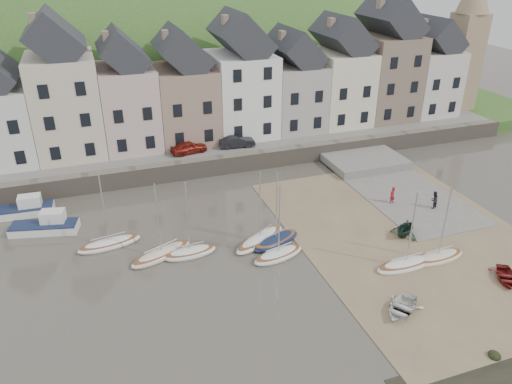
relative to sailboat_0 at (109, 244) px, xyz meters
name	(u,v)px	position (x,y,z in m)	size (l,w,h in m)	color
ground	(283,263)	(11.88, -6.49, -0.26)	(160.00, 160.00, 0.00)	#4D473C
quay_land	(189,122)	(11.88, 25.51, 0.49)	(90.00, 30.00, 1.50)	#355B24
quay_street	(211,147)	(11.88, 14.01, 1.29)	(70.00, 7.00, 0.10)	slate
seawall	(220,165)	(11.88, 10.51, 0.64)	(70.00, 1.20, 1.80)	slate
beach	(410,236)	(22.88, -6.49, -0.23)	(18.00, 26.00, 0.06)	#79624A
slipway	(396,187)	(26.88, 1.51, -0.20)	(8.00, 18.00, 0.12)	slate
hillside	(137,174)	(6.89, 53.50, -18.25)	(134.40, 84.00, 84.00)	#355B24
townhouse_terrace	(217,85)	(13.64, 17.51, 7.06)	(61.05, 8.00, 13.93)	white
church_spire	(468,33)	(46.43, 17.51, 10.79)	(4.00, 4.00, 18.00)	#997F60
sailboat_0	(109,244)	(0.00, 0.00, 0.00)	(5.07, 2.25, 6.32)	white
sailboat_1	(190,252)	(5.64, -3.28, 0.00)	(4.11, 1.75, 6.32)	white
sailboat_2	(161,254)	(3.58, -2.75, 0.00)	(5.31, 3.42, 6.32)	beige
sailboat_3	(278,255)	(11.82, -5.75, 0.00)	(4.47, 2.48, 6.32)	white
sailboat_4	(260,239)	(11.24, -3.26, 0.00)	(5.38, 4.00, 6.32)	white
sailboat_5	(276,240)	(12.37, -3.85, 0.00)	(4.71, 3.06, 6.32)	#142141
sailboat_6	(406,264)	(20.08, -9.97, 0.00)	(4.89, 1.69, 6.32)	white
sailboat_7	(438,257)	(22.88, -9.97, 0.00)	(4.58, 1.77, 6.32)	beige
motorboat_0	(46,225)	(-4.61, 4.03, 0.32)	(5.56, 2.89, 1.70)	white
motorboat_2	(24,209)	(-6.56, 7.66, 0.32)	(5.35, 2.00, 1.70)	white
rowboat_white	(401,308)	(16.89, -14.09, 0.13)	(2.26, 3.17, 0.66)	silver
rowboat_green	(405,228)	(22.51, -6.25, 0.48)	(2.25, 2.60, 1.37)	#142E21
rowboat_red	(506,277)	(25.71, -13.66, 0.09)	(2.03, 2.84, 0.59)	maroon
person_red	(392,195)	(24.61, -1.18, 0.66)	(0.58, 0.38, 1.59)	maroon
person_dark	(434,200)	(27.54, -3.20, 0.66)	(0.77, 0.60, 1.59)	black
car_left	(189,147)	(9.24, 13.01, 1.98)	(1.51, 3.76, 1.28)	maroon
car_right	(237,141)	(14.45, 13.01, 1.97)	(1.34, 3.83, 1.26)	black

